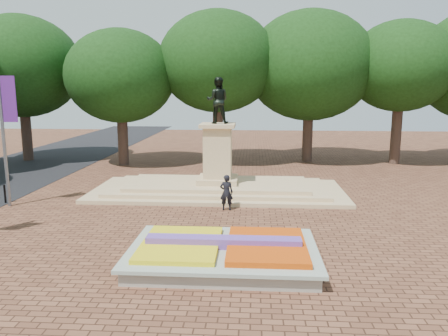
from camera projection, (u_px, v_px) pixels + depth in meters
name	position (u px, v px, depth m)	size (l,w,h in m)	color
ground	(201.00, 242.00, 16.79)	(90.00, 90.00, 0.00)	brown
flower_bed	(224.00, 252.00, 14.69)	(6.30, 4.30, 0.91)	gray
monument	(218.00, 177.00, 24.48)	(14.00, 6.00, 6.40)	tan
tree_row_back	(259.00, 77.00, 33.08)	(44.80, 8.80, 10.43)	#3A271F
pedestrian	(226.00, 192.00, 21.00)	(0.64, 0.42, 1.74)	black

